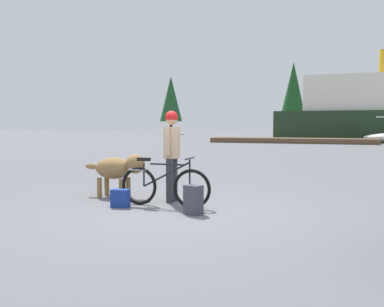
{
  "coord_description": "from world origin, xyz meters",
  "views": [
    {
      "loc": [
        2.54,
        -6.41,
        1.49
      ],
      "look_at": [
        -0.33,
        1.75,
        0.87
      ],
      "focal_mm": 37.82,
      "sensor_mm": 36.0,
      "label": 1
    }
  ],
  "objects_px": {
    "person_cyclist": "(172,147)",
    "backpack": "(193,200)",
    "bicycle": "(164,186)",
    "dog": "(118,168)",
    "handbag_pannier": "(120,198)"
  },
  "relations": [
    {
      "from": "bicycle",
      "to": "handbag_pannier",
      "type": "xyz_separation_m",
      "value": [
        -0.73,
        -0.31,
        -0.22
      ]
    },
    {
      "from": "person_cyclist",
      "to": "backpack",
      "type": "distance_m",
      "value": 1.42
    },
    {
      "from": "dog",
      "to": "person_cyclist",
      "type": "bearing_deg",
      "value": -5.23
    },
    {
      "from": "person_cyclist",
      "to": "dog",
      "type": "relative_size",
      "value": 1.28
    },
    {
      "from": "backpack",
      "to": "handbag_pannier",
      "type": "xyz_separation_m",
      "value": [
        -1.44,
        0.12,
        -0.08
      ]
    },
    {
      "from": "dog",
      "to": "backpack",
      "type": "xyz_separation_m",
      "value": [
        1.99,
        -1.01,
        -0.35
      ]
    },
    {
      "from": "bicycle",
      "to": "handbag_pannier",
      "type": "height_order",
      "value": "bicycle"
    },
    {
      "from": "bicycle",
      "to": "backpack",
      "type": "distance_m",
      "value": 0.84
    },
    {
      "from": "person_cyclist",
      "to": "backpack",
      "type": "height_order",
      "value": "person_cyclist"
    },
    {
      "from": "backpack",
      "to": "handbag_pannier",
      "type": "distance_m",
      "value": 1.44
    },
    {
      "from": "bicycle",
      "to": "person_cyclist",
      "type": "relative_size",
      "value": 1.0
    },
    {
      "from": "bicycle",
      "to": "person_cyclist",
      "type": "xyz_separation_m",
      "value": [
        -0.04,
        0.47,
        0.68
      ]
    },
    {
      "from": "bicycle",
      "to": "dog",
      "type": "relative_size",
      "value": 1.27
    },
    {
      "from": "handbag_pannier",
      "to": "person_cyclist",
      "type": "bearing_deg",
      "value": 48.65
    },
    {
      "from": "backpack",
      "to": "dog",
      "type": "bearing_deg",
      "value": 153.09
    }
  ]
}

